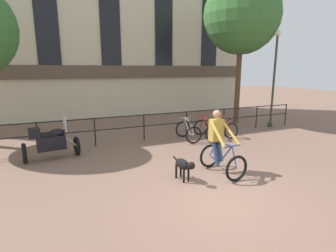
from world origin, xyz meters
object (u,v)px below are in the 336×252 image
object	(u,v)px
cyclist_with_bike	(220,145)
parked_bicycle_mid_left	(206,129)
dog	(184,165)
street_lamp	(274,74)
parked_motorcycle	(51,142)
parked_bicycle_mid_right	(224,128)
parked_bicycle_near_lamp	(188,131)

from	to	relation	value
cyclist_with_bike	parked_bicycle_mid_left	world-z (taller)	cyclist_with_bike
cyclist_with_bike	dog	distance (m)	1.19
parked_bicycle_mid_left	street_lamp	size ratio (longest dim) A/B	0.26
parked_motorcycle	parked_bicycle_mid_right	xyz separation A→B (m)	(6.64, 0.26, -0.20)
parked_bicycle_near_lamp	street_lamp	bearing A→B (deg)	-168.66
parked_bicycle_near_lamp	parked_bicycle_mid_right	bearing A→B (deg)	-175.47
parked_motorcycle	street_lamp	size ratio (longest dim) A/B	0.38
parked_motorcycle	street_lamp	world-z (taller)	street_lamp
parked_bicycle_mid_left	parked_bicycle_mid_right	world-z (taller)	same
parked_bicycle_mid_left	street_lamp	world-z (taller)	street_lamp
cyclist_with_bike	parked_bicycle_mid_left	size ratio (longest dim) A/B	1.48
dog	parked_motorcycle	xyz separation A→B (m)	(-3.05, 3.11, 0.15)
parked_bicycle_mid_right	parked_bicycle_near_lamp	bearing A→B (deg)	0.92
cyclist_with_bike	street_lamp	bearing A→B (deg)	30.33
cyclist_with_bike	dog	world-z (taller)	cyclist_with_bike
parked_bicycle_mid_right	street_lamp	size ratio (longest dim) A/B	0.25
parked_motorcycle	parked_bicycle_mid_right	size ratio (longest dim) A/B	1.51
parked_bicycle_mid_right	parked_bicycle_mid_left	bearing A→B (deg)	0.92
parked_motorcycle	street_lamp	bearing A→B (deg)	-92.20
parked_bicycle_mid_right	street_lamp	distance (m)	3.86
dog	parked_bicycle_near_lamp	distance (m)	3.88
cyclist_with_bike	street_lamp	xyz separation A→B (m)	(5.61, 3.83, 1.76)
dog	parked_bicycle_mid_right	world-z (taller)	parked_bicycle_mid_right
dog	parked_bicycle_near_lamp	world-z (taller)	parked_bicycle_near_lamp
dog	parked_bicycle_mid_right	bearing A→B (deg)	33.76
cyclist_with_bike	parked_bicycle_mid_right	world-z (taller)	cyclist_with_bike
dog	parked_motorcycle	distance (m)	4.36
parked_motorcycle	parked_bicycle_mid_left	xyz separation A→B (m)	(5.80, 0.26, -0.20)
parked_bicycle_mid_left	street_lamp	bearing A→B (deg)	-167.92
dog	parked_bicycle_mid_right	distance (m)	4.93
parked_bicycle_mid_left	parked_motorcycle	bearing A→B (deg)	6.46
cyclist_with_bike	parked_bicycle_mid_left	bearing A→B (deg)	59.51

